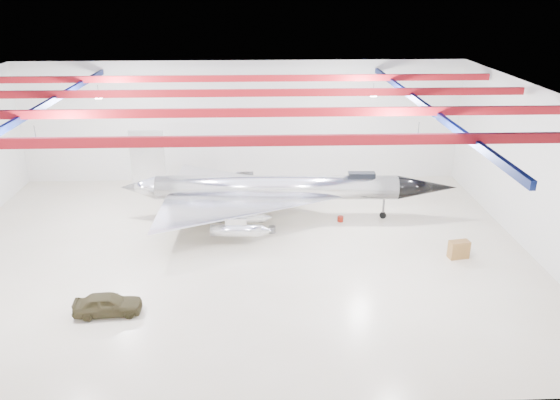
{
  "coord_description": "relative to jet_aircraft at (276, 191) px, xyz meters",
  "views": [
    {
      "loc": [
        1.57,
        -33.86,
        17.32
      ],
      "look_at": [
        2.97,
        2.0,
        2.98
      ],
      "focal_mm": 35.0,
      "sensor_mm": 36.0,
      "label": 1
    }
  ],
  "objects": [
    {
      "name": "wall_right",
      "position": [
        17.2,
        -5.58,
        3.17
      ],
      "size": [
        0.0,
        30.0,
        30.0
      ],
      "primitive_type": "plane",
      "rotation": [
        1.57,
        0.0,
        -1.57
      ],
      "color": "silver",
      "rests_on": "floor"
    },
    {
      "name": "desk",
      "position": [
        12.09,
        -7.1,
        -1.72
      ],
      "size": [
        1.44,
        0.89,
        1.23
      ],
      "primitive_type": "cube",
      "rotation": [
        0.0,
        0.0,
        0.17
      ],
      "color": "brown",
      "rests_on": "floor"
    },
    {
      "name": "floor",
      "position": [
        -2.8,
        -5.58,
        -2.33
      ],
      "size": [
        40.0,
        40.0,
        0.0
      ],
      "primitive_type": "plane",
      "color": "beige",
      "rests_on": "ground"
    },
    {
      "name": "crate_small",
      "position": [
        -8.72,
        2.33,
        -2.19
      ],
      "size": [
        0.46,
        0.38,
        0.3
      ],
      "primitive_type": "cube",
      "rotation": [
        0.0,
        0.0,
        -0.1
      ],
      "color": "#59595B",
      "rests_on": "floor"
    },
    {
      "name": "ceiling",
      "position": [
        -2.8,
        -5.58,
        8.67
      ],
      "size": [
        40.0,
        40.0,
        0.0
      ],
      "primitive_type": "plane",
      "rotation": [
        3.14,
        0.0,
        0.0
      ],
      "color": "#0A0F38",
      "rests_on": "wall_back"
    },
    {
      "name": "tool_chest",
      "position": [
        4.98,
        -0.8,
        -2.12
      ],
      "size": [
        0.59,
        0.59,
        0.42
      ],
      "primitive_type": "cylinder",
      "rotation": [
        0.0,
        0.0,
        -0.33
      ],
      "color": "maroon",
      "rests_on": "floor"
    },
    {
      "name": "ceiling_structure",
      "position": [
        -2.8,
        -5.58,
        7.99
      ],
      "size": [
        39.5,
        29.5,
        1.08
      ],
      "color": "maroon",
      "rests_on": "ceiling"
    },
    {
      "name": "wall_back",
      "position": [
        -2.8,
        9.42,
        3.17
      ],
      "size": [
        40.0,
        0.0,
        40.0
      ],
      "primitive_type": "plane",
      "rotation": [
        1.57,
        0.0,
        0.0
      ],
      "color": "silver",
      "rests_on": "floor"
    },
    {
      "name": "jet_aircraft",
      "position": [
        0.0,
        0.0,
        0.0
      ],
      "size": [
        26.1,
        15.46,
        7.12
      ],
      "rotation": [
        0.0,
        0.0,
        -0.04
      ],
      "color": "silver",
      "rests_on": "floor"
    },
    {
      "name": "oil_barrel",
      "position": [
        -1.89,
        1.41,
        -2.17
      ],
      "size": [
        0.53,
        0.45,
        0.34
      ],
      "primitive_type": "cube",
      "rotation": [
        0.0,
        0.0,
        0.16
      ],
      "color": "olive",
      "rests_on": "floor"
    },
    {
      "name": "spares_box",
      "position": [
        2.0,
        4.19,
        -2.16
      ],
      "size": [
        0.43,
        0.43,
        0.35
      ],
      "primitive_type": "cylinder",
      "rotation": [
        0.0,
        0.0,
        0.13
      ],
      "color": "#59595B",
      "rests_on": "floor"
    },
    {
      "name": "jeep",
      "position": [
        -9.83,
        -13.0,
        -1.7
      ],
      "size": [
        3.86,
        1.82,
        1.28
      ],
      "primitive_type": "imported",
      "rotation": [
        0.0,
        0.0,
        1.65
      ],
      "color": "#3A341D",
      "rests_on": "floor"
    },
    {
      "name": "engine_drum",
      "position": [
        -0.39,
        -2.62,
        -2.09
      ],
      "size": [
        0.7,
        0.7,
        0.49
      ],
      "primitive_type": "cylinder",
      "rotation": [
        0.0,
        0.0,
        -0.35
      ],
      "color": "#59595B",
      "rests_on": "floor"
    },
    {
      "name": "toolbox_red",
      "position": [
        -6.92,
        3.84,
        -2.17
      ],
      "size": [
        0.5,
        0.4,
        0.34
      ],
      "primitive_type": "cube",
      "rotation": [
        0.0,
        0.0,
        -0.04
      ],
      "color": "maroon",
      "rests_on": "floor"
    },
    {
      "name": "parts_bin",
      "position": [
        -0.65,
        3.04,
        -2.13
      ],
      "size": [
        0.68,
        0.6,
        0.41
      ],
      "primitive_type": "cube",
      "rotation": [
        0.0,
        0.0,
        -0.25
      ],
      "color": "olive",
      "rests_on": "floor"
    }
  ]
}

